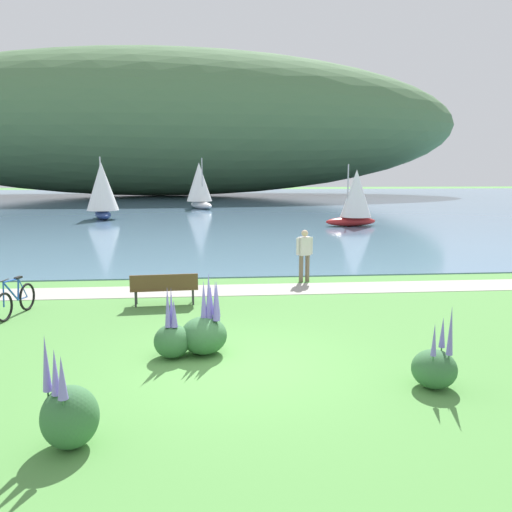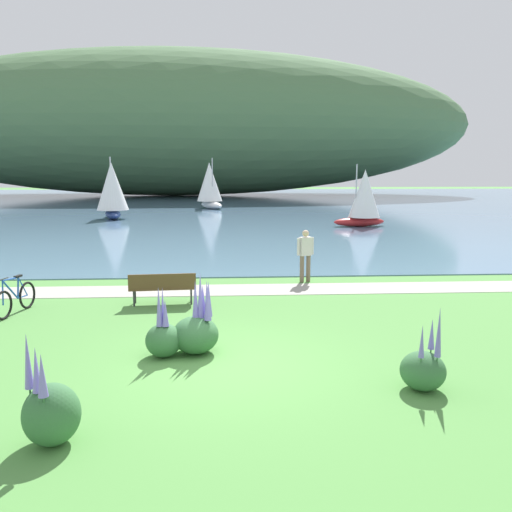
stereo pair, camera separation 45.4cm
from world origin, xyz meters
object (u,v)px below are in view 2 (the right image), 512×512
object	(u,v)px
park_bench_near_camera	(163,286)
person_at_shoreline	(305,252)
sailboat_mid_bay	(364,197)
sailboat_toward_hillside	(112,190)
sailboat_nearest_to_shore	(210,185)
bicycle_leaning_near_bench	(15,299)

from	to	relation	value
park_bench_near_camera	person_at_shoreline	distance (m)	5.07
sailboat_mid_bay	sailboat_toward_hillside	xyz separation A→B (m)	(-17.11, 5.99, 0.28)
person_at_shoreline	sailboat_nearest_to_shore	distance (m)	32.59
bicycle_leaning_near_bench	sailboat_nearest_to_shore	xyz separation A→B (m)	(3.84, 35.68, 1.83)
park_bench_near_camera	person_at_shoreline	bearing A→B (deg)	31.61
park_bench_near_camera	sailboat_mid_bay	world-z (taller)	sailboat_mid_bay
park_bench_near_camera	sailboat_nearest_to_shore	world-z (taller)	sailboat_nearest_to_shore
park_bench_near_camera	bicycle_leaning_near_bench	xyz separation A→B (m)	(-3.63, -0.72, -0.12)
park_bench_near_camera	bicycle_leaning_near_bench	bearing A→B (deg)	-168.78
person_at_shoreline	sailboat_toward_hillside	world-z (taller)	sailboat_toward_hillside
sailboat_nearest_to_shore	sailboat_toward_hillside	bearing A→B (deg)	-123.93
park_bench_near_camera	sailboat_nearest_to_shore	xyz separation A→B (m)	(0.21, 34.96, 1.71)
park_bench_near_camera	person_at_shoreline	size ratio (longest dim) A/B	1.07
sailboat_nearest_to_shore	sailboat_toward_hillside	size ratio (longest dim) A/B	1.03
sailboat_toward_hillside	park_bench_near_camera	bearing A→B (deg)	-75.12
park_bench_near_camera	sailboat_toward_hillside	bearing A→B (deg)	104.88
sailboat_toward_hillside	sailboat_nearest_to_shore	bearing A→B (deg)	56.07
park_bench_near_camera	sailboat_mid_bay	bearing A→B (deg)	60.84
bicycle_leaning_near_bench	sailboat_toward_hillside	size ratio (longest dim) A/B	0.39
person_at_shoreline	sailboat_nearest_to_shore	bearing A→B (deg)	97.21
bicycle_leaning_near_bench	sailboat_mid_bay	world-z (taller)	sailboat_mid_bay
bicycle_leaning_near_bench	person_at_shoreline	size ratio (longest dim) A/B	1.02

